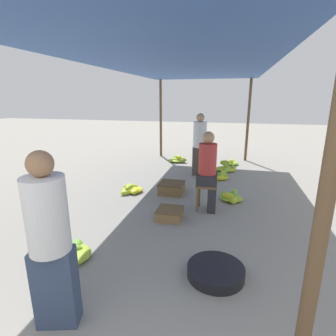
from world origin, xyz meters
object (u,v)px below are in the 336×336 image
Objects in this scene: basin_black at (216,271)px; banana_pile_right_0 at (221,176)px; vendor_foreground at (50,241)px; shopper_walking_mid at (200,144)px; banana_pile_left_1 at (132,189)px; banana_pile_right_3 at (230,163)px; stool at (206,189)px; vendor_seated at (208,170)px; banana_pile_right_2 at (227,168)px; banana_pile_left_0 at (66,253)px; banana_pile_left_2 at (178,159)px; crate_mid at (172,188)px; banana_pile_right_1 at (231,197)px; crate_near at (170,214)px.

banana_pile_right_0 is at bearing 92.02° from basin_black.
vendor_foreground is 1.00× the size of shopper_walking_mid.
banana_pile_right_3 is (1.97, 2.85, 0.00)m from banana_pile_left_1.
vendor_foreground is 2.91m from stool.
banana_pile_right_3 is at bearing 84.00° from vendor_seated.
basin_black is 1.23× the size of banana_pile_left_1.
vendor_seated is (0.02, -0.00, 0.35)m from stool.
vendor_seated is at bearing -95.68° from banana_pile_right_2.
vendor_foreground reaches higher than banana_pile_left_1.
banana_pile_left_2 is at bearing 86.37° from banana_pile_left_0.
crate_mid is (-0.93, -1.20, 0.03)m from banana_pile_right_0.
banana_pile_left_1 is (-1.61, 0.52, -0.67)m from vendor_seated.
banana_pile_right_1 reaches higher than basin_black.
banana_pile_left_1 is 1.17× the size of banana_pile_right_0.
crate_mid is at bearing 73.49° from banana_pile_left_0.
vendor_seated is at bearing -78.83° from shopper_walking_mid.
banana_pile_left_1 is (-1.59, 0.52, -0.32)m from stool.
stool is at bearing -96.14° from banana_pile_right_2.
vendor_foreground is at bearing -102.74° from banana_pile_right_3.
vendor_foreground is at bearing -110.66° from vendor_seated.
vendor_foreground is at bearing -103.44° from banana_pile_right_2.
banana_pile_left_2 is at bearing -178.66° from banana_pile_right_3.
banana_pile_right_1 is at bearing -89.07° from banana_pile_right_3.
banana_pile_left_0 is at bearing -105.83° from shopper_walking_mid.
shopper_walking_mid reaches higher than banana_pile_right_0.
banana_pile_left_1 is 0.87× the size of banana_pile_left_2.
banana_pile_left_0 is 3.07m from banana_pile_right_1.
basin_black is at bearing -73.76° from banana_pile_left_2.
banana_pile_right_3 is (0.38, 3.37, -0.31)m from stool.
banana_pile_right_2 is (0.29, 2.66, -0.30)m from stool.
vendor_foreground is at bearing -58.26° from banana_pile_left_0.
banana_pile_left_1 is 1.26× the size of crate_near.
shopper_walking_mid is at bearing 100.06° from basin_black.
banana_pile_right_2 is at bearing 93.61° from banana_pile_right_1.
banana_pile_right_3 is 1.22× the size of crate_near.
vendor_seated is at bearing -94.31° from banana_pile_right_0.
banana_pile_right_2 reaches higher than banana_pile_right_1.
banana_pile_left_1 is 2.85m from banana_pile_right_2.
stool reaches higher than banana_pile_left_2.
crate_near is 0.83× the size of crate_mid.
basin_black is 1.44× the size of banana_pile_right_0.
vendor_foreground is 4.78m from banana_pile_right_0.
banana_pile_right_2 reaches higher than banana_pile_left_2.
banana_pile_right_3 is (0.35, 3.37, -0.66)m from vendor_seated.
crate_mid is (-1.06, 2.43, 0.05)m from basin_black.
banana_pile_left_2 is at bearing 91.85° from vendor_foreground.
stool is 1.09× the size of banana_pile_right_0.
basin_black is at bearing 2.94° from banana_pile_left_0.
banana_pile_left_0 is 5.19m from banana_pile_left_2.
banana_pile_right_0 is at bearing 100.79° from banana_pile_right_1.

